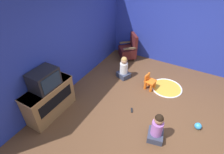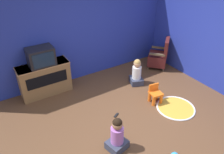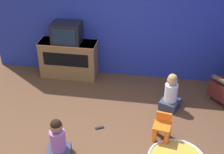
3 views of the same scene
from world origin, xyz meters
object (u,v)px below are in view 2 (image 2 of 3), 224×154
Objects in this scene: child_watching_left at (117,136)px; black_armchair at (159,56)px; television at (41,57)px; yellow_kid_chair at (155,95)px; tv_cabinet at (45,79)px; child_watching_center at (137,73)px; remote_control at (116,115)px.

black_armchair is at bearing 22.51° from child_watching_left.
television reaches higher than yellow_kid_chair.
black_armchair reaches higher than tv_cabinet.
tv_cabinet is 1.75× the size of child_watching_left.
black_armchair is at bearing -8.16° from television.
child_watching_center is 1.46m from remote_control.
television is 2.79m from yellow_kid_chair.
television is 0.83× the size of child_watching_center.
child_watching_center is (1.64, 1.56, 0.01)m from child_watching_left.
television is at bearing 90.03° from child_watching_left.
tv_cabinet reaches higher than child_watching_left.
tv_cabinet is 2.06× the size of television.
television is at bearing -49.69° from black_armchair.
tv_cabinet reaches higher than remote_control.
black_armchair is at bearing -8.31° from tv_cabinet.
child_watching_center is at bearing 90.93° from yellow_kid_chair.
television is 0.65× the size of black_armchair.
black_armchair is 5.90× the size of remote_control.
remote_control is at bearing -59.11° from tv_cabinet.
tv_cabinet is 2.78× the size of yellow_kid_chair.
black_armchair reaches higher than yellow_kid_chair.
child_watching_center reaches higher than child_watching_left.
child_watching_center is (-1.12, -0.37, -0.04)m from black_armchair.
black_armchair is at bearing 0.22° from remote_control.
tv_cabinet reaches higher than child_watching_center.
yellow_kid_chair is (2.04, -1.73, -0.21)m from tv_cabinet.
child_watching_center is (2.17, -0.85, -0.10)m from tv_cabinet.
remote_control is (-1.17, -0.81, -0.30)m from child_watching_center.
tv_cabinet is at bearing -49.85° from black_armchair.
remote_control is (0.99, -1.66, -0.40)m from tv_cabinet.
child_watching_left reaches higher than remote_control.
television reaches higher than child_watching_center.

